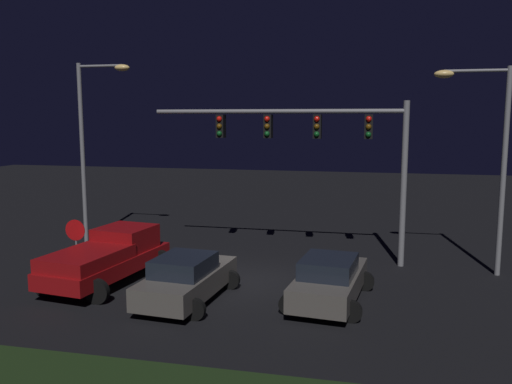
% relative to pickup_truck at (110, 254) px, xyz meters
% --- Properties ---
extents(ground_plane, '(80.00, 80.00, 0.00)m').
position_rel_pickup_truck_xyz_m(ground_plane, '(4.83, 1.23, -1.00)').
color(ground_plane, black).
extents(pickup_truck, '(3.37, 5.62, 1.80)m').
position_rel_pickup_truck_xyz_m(pickup_truck, '(0.00, 0.00, 0.00)').
color(pickup_truck, maroon).
rests_on(pickup_truck, ground_plane).
extents(car_sedan, '(2.79, 4.57, 1.51)m').
position_rel_pickup_truck_xyz_m(car_sedan, '(7.89, -0.49, -0.26)').
color(car_sedan, '#514C47').
rests_on(car_sedan, ground_plane).
extents(car_sedan_far, '(2.73, 4.54, 1.51)m').
position_rel_pickup_truck_xyz_m(car_sedan_far, '(3.41, -1.34, -0.26)').
color(car_sedan_far, '#514C47').
rests_on(car_sedan_far, ground_plane).
extents(traffic_signal_gantry, '(10.32, 0.56, 6.50)m').
position_rel_pickup_truck_xyz_m(traffic_signal_gantry, '(6.95, 4.35, 4.03)').
color(traffic_signal_gantry, slate).
rests_on(traffic_signal_gantry, ground_plane).
extents(street_lamp_left, '(2.59, 0.44, 8.30)m').
position_rel_pickup_truck_xyz_m(street_lamp_left, '(-3.57, 5.33, 4.22)').
color(street_lamp_left, slate).
rests_on(street_lamp_left, ground_plane).
extents(street_lamp_right, '(2.68, 0.44, 7.67)m').
position_rel_pickup_truck_xyz_m(street_lamp_right, '(13.22, 3.88, 3.88)').
color(street_lamp_right, slate).
rests_on(street_lamp_right, ground_plane).
extents(stop_sign, '(0.76, 0.08, 2.23)m').
position_rel_pickup_truck_xyz_m(stop_sign, '(-1.23, -0.13, 0.56)').
color(stop_sign, slate).
rests_on(stop_sign, ground_plane).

